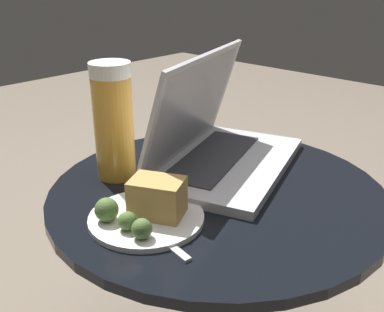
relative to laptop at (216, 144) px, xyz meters
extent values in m
cylinder|color=black|center=(-0.08, -0.07, -0.30)|extent=(0.06, 0.06, 0.46)
cylinder|color=black|center=(-0.08, -0.07, -0.06)|extent=(0.62, 0.62, 0.02)
cube|color=silver|center=(0.01, -0.03, -0.04)|extent=(0.41, 0.32, 0.02)
cube|color=#333338|center=(0.00, 0.01, -0.03)|extent=(0.30, 0.19, 0.00)
cube|color=silver|center=(-0.02, 0.05, 0.08)|extent=(0.37, 0.18, 0.21)
cube|color=black|center=(-0.02, 0.05, 0.07)|extent=(0.33, 0.16, 0.19)
cylinder|color=gold|center=(-0.17, 0.11, 0.05)|extent=(0.07, 0.07, 0.20)
cylinder|color=white|center=(-0.17, 0.11, 0.16)|extent=(0.08, 0.08, 0.03)
cylinder|color=white|center=(-0.24, -0.06, -0.04)|extent=(0.19, 0.19, 0.01)
cube|color=tan|center=(-0.23, -0.07, -0.01)|extent=(0.09, 0.10, 0.06)
sphere|color=#4C6B33|center=(-0.29, -0.02, -0.02)|extent=(0.04, 0.04, 0.04)
sphere|color=beige|center=(-0.21, 0.00, -0.02)|extent=(0.03, 0.03, 0.03)
sphere|color=#4C6B33|center=(-0.29, -0.06, -0.02)|extent=(0.03, 0.03, 0.03)
sphere|color=#4C6B33|center=(-0.29, -0.10, -0.02)|extent=(0.03, 0.03, 0.03)
cube|color=silver|center=(-0.26, -0.12, -0.05)|extent=(0.04, 0.14, 0.00)
cube|color=silver|center=(-0.25, -0.02, -0.05)|extent=(0.03, 0.06, 0.00)
camera|label=1|loc=(-0.65, -0.54, 0.33)|focal=42.00mm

